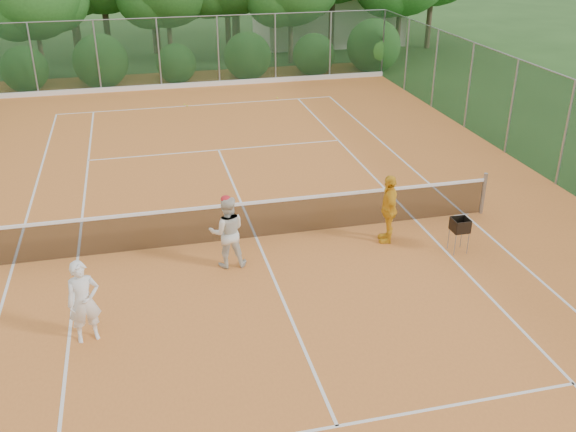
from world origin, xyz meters
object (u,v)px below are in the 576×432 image
object	(u,v)px
player_white	(84,302)
player_yellow	(389,209)
player_center_grp	(227,232)
ball_hopper	(460,226)

from	to	relation	value
player_white	player_yellow	world-z (taller)	player_yellow
player_white	player_center_grp	bearing A→B (deg)	23.64
ball_hopper	player_center_grp	bearing A→B (deg)	163.34
ball_hopper	player_yellow	bearing A→B (deg)	137.38
player_center_grp	player_yellow	xyz separation A→B (m)	(3.83, 0.27, 0.00)
player_white	player_center_grp	world-z (taller)	player_center_grp
player_white	ball_hopper	bearing A→B (deg)	-1.71
player_center_grp	ball_hopper	bearing A→B (deg)	-6.72
player_white	player_center_grp	distance (m)	3.57
player_yellow	ball_hopper	bearing A→B (deg)	72.65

